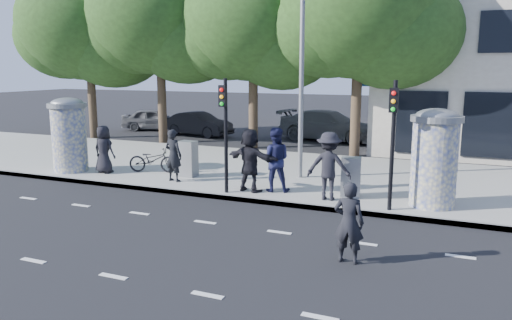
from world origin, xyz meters
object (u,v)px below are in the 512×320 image
at_px(traffic_pole_near, 225,124).
at_px(ped_f, 250,160).
at_px(ad_column_right, 435,156).
at_px(car_mid, 199,124).
at_px(ad_column_left, 69,133).
at_px(ped_d, 329,166).
at_px(cabinet_right, 351,177).
at_px(cabinet_left, 188,159).
at_px(traffic_pole_far, 393,132).
at_px(street_lamp, 302,38).
at_px(car_right, 329,126).
at_px(ped_b, 173,155).
at_px(bicycle, 153,160).
at_px(man_road, 349,223).
at_px(car_left, 154,119).
at_px(ped_a, 104,149).
at_px(ped_c, 275,160).

bearing_deg(traffic_pole_near, ped_f, 38.36).
xyz_separation_m(ad_column_right, car_mid, (-13.30, 10.85, -0.87)).
bearing_deg(ad_column_left, ped_d, -1.48).
height_order(ped_f, cabinet_right, ped_f).
distance_m(traffic_pole_near, car_mid, 14.04).
bearing_deg(cabinet_left, ad_column_right, -0.39).
height_order(ad_column_left, ped_d, ad_column_left).
xyz_separation_m(traffic_pole_far, street_lamp, (-3.40, 2.84, 2.56)).
distance_m(ad_column_left, cabinet_right, 10.18).
bearing_deg(ped_d, ped_f, -6.25).
bearing_deg(car_right, ad_column_left, 159.29).
distance_m(ped_b, cabinet_right, 5.82).
bearing_deg(car_mid, bicycle, -149.85).
distance_m(ped_d, cabinet_left, 5.35).
bearing_deg(ped_b, man_road, 155.15).
height_order(ad_column_right, traffic_pole_near, traffic_pole_near).
xyz_separation_m(ped_f, cabinet_right, (2.95, 0.55, -0.38)).
height_order(traffic_pole_near, cabinet_left, traffic_pole_near).
bearing_deg(car_mid, ad_column_left, -165.74).
distance_m(man_road, car_mid, 19.48).
bearing_deg(car_left, cabinet_left, -160.88).
xyz_separation_m(cabinet_left, cabinet_right, (5.75, -0.53, -0.03)).
bearing_deg(ped_d, man_road, 104.00).
xyz_separation_m(ad_column_right, cabinet_left, (-8.00, 0.64, -0.77)).
relative_size(ad_column_right, traffic_pole_far, 0.78).
bearing_deg(ped_d, traffic_pole_near, 2.62).
distance_m(traffic_pole_near, car_left, 17.12).
height_order(ad_column_right, bicycle, ad_column_right).
height_order(traffic_pole_near, car_mid, traffic_pole_near).
height_order(ad_column_right, car_left, ad_column_right).
xyz_separation_m(ped_d, ped_f, (-2.44, 0.01, -0.01)).
height_order(ped_d, man_road, ped_d).
distance_m(ad_column_right, car_right, 13.34).
xyz_separation_m(traffic_pole_far, man_road, (-0.30, -3.58, -1.40)).
xyz_separation_m(ad_column_left, street_lamp, (8.00, 2.13, 3.26)).
xyz_separation_m(ped_f, man_road, (3.91, -4.05, -0.28)).
bearing_deg(ad_column_left, ped_a, 8.57).
xyz_separation_m(ped_a, cabinet_left, (3.05, 0.64, -0.23)).
bearing_deg(ped_f, ped_b, 7.14).
xyz_separation_m(street_lamp, ped_b, (-3.66, -2.10, -3.78)).
bearing_deg(traffic_pole_near, cabinet_left, 144.87).
relative_size(traffic_pole_far, ped_f, 1.77).
relative_size(ped_d, car_right, 0.35).
height_order(traffic_pole_far, car_mid, traffic_pole_far).
height_order(ped_a, cabinet_right, ped_a).
xyz_separation_m(ped_a, man_road, (9.75, -4.49, -0.16)).
distance_m(traffic_pole_near, ped_d, 3.26).
relative_size(ad_column_left, car_left, 0.68).
bearing_deg(car_left, ped_c, -153.50).
distance_m(ped_a, car_mid, 11.08).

